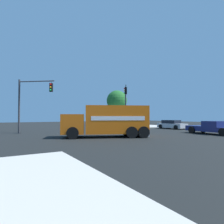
{
  "coord_description": "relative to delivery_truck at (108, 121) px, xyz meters",
  "views": [
    {
      "loc": [
        9.44,
        15.91,
        1.87
      ],
      "look_at": [
        0.65,
        1.57,
        2.26
      ],
      "focal_mm": 30.24,
      "sensor_mm": 36.0,
      "label": 1
    }
  ],
  "objects": [
    {
      "name": "delivery_truck",
      "position": [
        0.0,
        0.0,
        0.0
      ],
      "size": [
        7.91,
        5.37,
        2.81
      ],
      "color": "orange",
      "rests_on": "ground"
    },
    {
      "name": "shade_tree_near",
      "position": [
        -11.8,
        -16.74,
        3.53
      ],
      "size": [
        4.08,
        4.08,
        6.91
      ],
      "color": "brown",
      "rests_on": "sidewalk_corner_near"
    },
    {
      "name": "traffic_light_primary",
      "position": [
        -7.68,
        -8.01,
        2.72
      ],
      "size": [
        2.36,
        3.29,
        6.2
      ],
      "color": "#38383D",
      "rests_on": "sidewalk_corner_near"
    },
    {
      "name": "ground_plane",
      "position": [
        -0.8,
        -1.17,
        -1.47
      ],
      "size": [
        100.0,
        100.0,
        0.0
      ],
      "primitive_type": "plane",
      "color": "black"
    },
    {
      "name": "traffic_light_secondary",
      "position": [
        5.48,
        -7.95,
        2.5
      ],
      "size": [
        3.35,
        2.76,
        6.03
      ],
      "color": "#38383D",
      "rests_on": "ground"
    },
    {
      "name": "sidewalk_corner_near",
      "position": [
        -12.85,
        -13.22,
        -1.4
      ],
      "size": [
        10.77,
        10.77,
        0.14
      ],
      "primitive_type": "cube",
      "color": "beige",
      "rests_on": "ground"
    },
    {
      "name": "pickup_navy",
      "position": [
        -10.72,
        3.37,
        -0.74
      ],
      "size": [
        2.42,
        5.28,
        1.38
      ],
      "color": "navy",
      "rests_on": "ground"
    },
    {
      "name": "sedan_silver",
      "position": [
        -13.89,
        -4.78,
        -0.84
      ],
      "size": [
        2.14,
        4.35,
        1.31
      ],
      "color": "#B7BABF",
      "rests_on": "ground"
    },
    {
      "name": "picket_fence_run",
      "position": [
        -12.85,
        -18.36,
        -0.85
      ],
      "size": [
        7.3,
        0.05,
        0.95
      ],
      "color": "silver",
      "rests_on": "sidewalk_corner_near"
    },
    {
      "name": "pedestrian_near_corner",
      "position": [
        -11.38,
        -14.23,
        -0.35
      ],
      "size": [
        0.53,
        0.26,
        1.71
      ],
      "color": "navy",
      "rests_on": "sidewalk_corner_near"
    }
  ]
}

